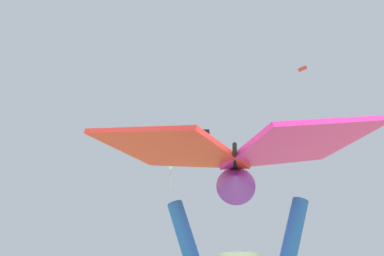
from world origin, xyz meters
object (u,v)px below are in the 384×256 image
object	(u,v)px
distant_kite_black_mid_right	(204,139)
distant_kite_red_mid_left	(302,68)
held_stunt_kite	(235,156)
distant_kite_white_overhead_distant	(171,165)

from	to	relation	value
distant_kite_black_mid_right	distant_kite_red_mid_left	world-z (taller)	distant_kite_red_mid_left
distant_kite_red_mid_left	held_stunt_kite	bearing A→B (deg)	-117.46
distant_kite_red_mid_left	distant_kite_white_overhead_distant	world-z (taller)	distant_kite_red_mid_left
distant_kite_red_mid_left	distant_kite_black_mid_right	bearing A→B (deg)	125.71
held_stunt_kite	distant_kite_black_mid_right	world-z (taller)	distant_kite_black_mid_right
distant_kite_black_mid_right	distant_kite_red_mid_left	bearing A→B (deg)	-54.29
distant_kite_black_mid_right	distant_kite_white_overhead_distant	distance (m)	6.15
held_stunt_kite	distant_kite_black_mid_right	bearing A→B (deg)	80.57
distant_kite_black_mid_right	held_stunt_kite	bearing A→B (deg)	-99.43
distant_kite_black_mid_right	distant_kite_white_overhead_distant	world-z (taller)	distant_kite_black_mid_right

